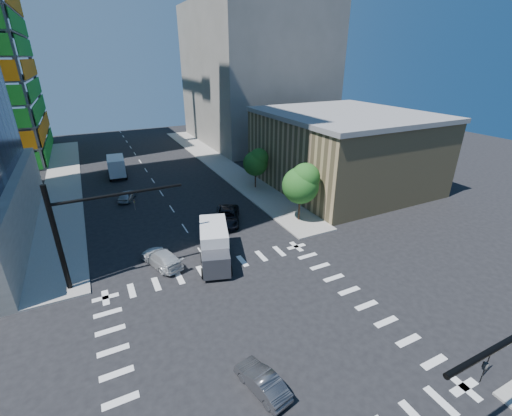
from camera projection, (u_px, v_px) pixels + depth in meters
ground at (257, 335)px, 23.57m from camera, size 160.00×160.00×0.00m
road_markings at (257, 335)px, 23.57m from camera, size 20.00×20.00×0.01m
sidewalk_ne at (219, 163)px, 61.38m from camera, size 5.00×60.00×0.15m
sidewalk_nw at (63, 185)px, 51.18m from camera, size 5.00×60.00×0.15m
commercial_building at (343, 149)px, 49.62m from camera, size 20.50×22.50×10.60m
bg_building_ne at (255, 75)px, 73.93m from camera, size 24.00×30.00×28.00m
signal_mast_nw at (77, 226)px, 26.68m from camera, size 10.20×0.40×9.00m
tree_south at (302, 183)px, 38.20m from camera, size 4.16×4.16×6.82m
tree_north at (256, 162)px, 48.43m from camera, size 3.54×3.52×5.78m
no_parking_sign at (489, 359)px, 20.01m from camera, size 0.30×0.06×2.20m
car_nb_far at (227, 216)px, 39.33m from camera, size 4.81×6.39×1.61m
car_sb_near at (162, 258)px, 31.31m from camera, size 3.53×5.45×1.47m
car_sb_mid at (127, 195)px, 45.59m from camera, size 3.05×4.30×1.36m
car_sb_cross at (262, 381)px, 19.52m from camera, size 2.14×4.02×1.26m
box_truck_near at (215, 248)px, 31.43m from camera, size 4.41×6.78×3.29m
box_truck_far at (117, 167)px, 54.77m from camera, size 3.04×6.35×3.25m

